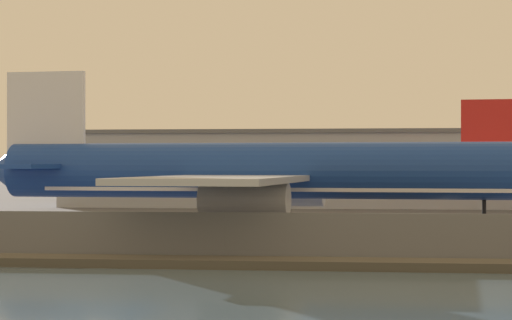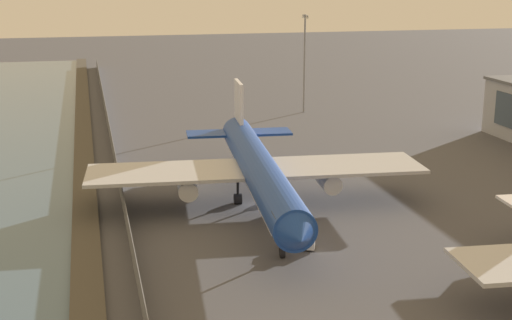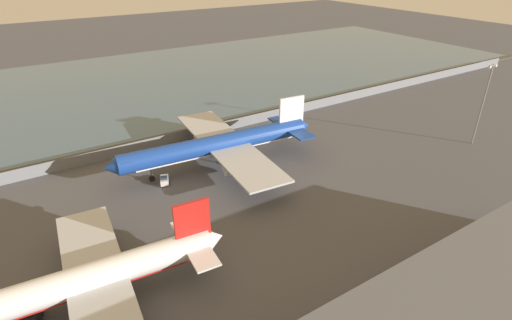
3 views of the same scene
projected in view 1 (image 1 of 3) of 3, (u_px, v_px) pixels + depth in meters
ground_plane at (257, 239)px, 75.15m from camera, size 500.00×500.00×0.00m
shoreline_seawall at (213, 262)px, 54.80m from camera, size 320.00×3.00×0.50m
perimeter_fence at (225, 236)px, 59.27m from camera, size 280.00×0.10×2.79m
cargo_jet_blue at (270, 173)px, 75.20m from camera, size 48.06×41.77×13.06m
baggage_tug at (456, 229)px, 74.62m from camera, size 2.62×3.56×1.80m
terminal_building at (448, 168)px, 133.08m from camera, size 101.79×21.57×10.06m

